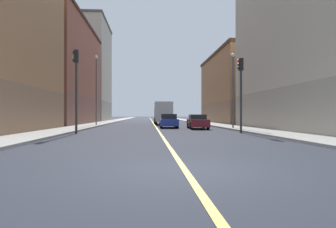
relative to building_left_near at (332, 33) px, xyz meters
name	(u,v)px	position (x,y,z in m)	size (l,w,h in m)	color
ground_plane	(185,170)	(-14.27, -15.94, -8.11)	(400.00, 400.00, 0.00)	#292C36
sidewalk_left	(192,121)	(-6.51, 33.06, -8.04)	(2.88, 168.00, 0.15)	#9E9B93
sidewalk_right	(112,121)	(-22.03, 33.06, -8.04)	(2.88, 168.00, 0.15)	#9E9B93
lane_center_stripe	(152,122)	(-14.27, 33.06, -8.10)	(0.16, 154.00, 0.01)	#E5D14C
building_left_near	(332,33)	(0.00, 0.00, 0.00)	(10.43, 20.10, 16.21)	#9D9688
building_left_mid	(245,89)	(0.00, 21.65, -2.73)	(10.43, 19.57, 10.75)	#8F6B4F
building_right_midblock	(51,73)	(-28.54, 18.32, -1.00)	(10.43, 21.59, 14.20)	brown
building_right_distant	(82,72)	(-28.54, 37.59, 2.05)	(10.43, 15.18, 20.30)	#9D9688
traffic_light_left_near	(241,84)	(-8.36, -2.07, -4.53)	(0.40, 0.32, 5.48)	#2D2D2D
traffic_light_right_near	(76,80)	(-20.21, -2.07, -4.28)	(0.40, 0.32, 5.90)	#2D2D2D
street_lamp_left_near	(233,82)	(-7.35, 3.26, -3.79)	(0.36, 0.36, 6.85)	#4C4C51
street_lamp_right_near	(96,84)	(-21.19, 11.64, -3.12)	(0.36, 0.36, 8.13)	#4C4C51
car_silver	(165,117)	(-10.63, 52.12, -7.45)	(2.10, 4.44, 1.34)	silver
car_blue	(169,121)	(-13.01, 7.00, -7.43)	(1.89, 4.38, 1.42)	#23389E
car_maroon	(198,122)	(-10.40, 4.60, -7.45)	(1.87, 4.17, 1.37)	maroon
car_orange	(166,118)	(-11.11, 41.00, -7.45)	(1.97, 4.53, 1.35)	orange
box_truck	(163,113)	(-13.04, 17.23, -6.51)	(2.40, 6.57, 3.05)	navy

